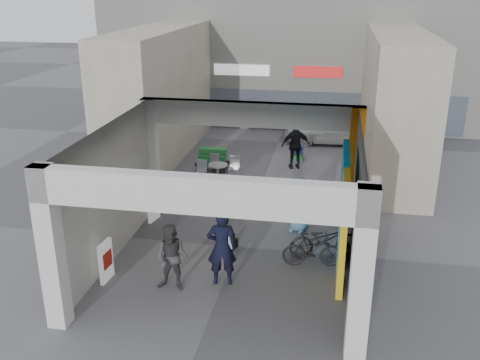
% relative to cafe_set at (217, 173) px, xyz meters
% --- Properties ---
extents(ground, '(90.00, 90.00, 0.00)m').
position_rel_cafe_set_xyz_m(ground, '(1.63, -4.82, -0.30)').
color(ground, '#5E5E64').
rests_on(ground, ground).
extents(arcade_canopy, '(6.40, 6.45, 6.40)m').
position_rel_cafe_set_xyz_m(arcade_canopy, '(2.17, -5.64, 2.00)').
color(arcade_canopy, silver).
rests_on(arcade_canopy, ground).
extents(far_building, '(18.00, 4.08, 8.00)m').
position_rel_cafe_set_xyz_m(far_building, '(1.63, 9.17, 3.69)').
color(far_building, silver).
rests_on(far_building, ground).
extents(plaza_bldg_left, '(2.00, 9.00, 5.00)m').
position_rel_cafe_set_xyz_m(plaza_bldg_left, '(-2.87, 2.68, 2.20)').
color(plaza_bldg_left, '#BDB59D').
rests_on(plaza_bldg_left, ground).
extents(plaza_bldg_right, '(2.00, 9.00, 5.00)m').
position_rel_cafe_set_xyz_m(plaza_bldg_right, '(6.13, 2.68, 2.20)').
color(plaza_bldg_right, '#BDB59D').
rests_on(plaza_bldg_right, ground).
extents(bollard_left, '(0.09, 0.09, 0.94)m').
position_rel_cafe_set_xyz_m(bollard_left, '(0.16, -2.33, 0.17)').
color(bollard_left, gray).
rests_on(bollard_left, ground).
extents(bollard_center, '(0.09, 0.09, 0.90)m').
position_rel_cafe_set_xyz_m(bollard_center, '(1.54, -2.33, 0.15)').
color(bollard_center, gray).
rests_on(bollard_center, ground).
extents(bollard_right, '(0.09, 0.09, 0.86)m').
position_rel_cafe_set_xyz_m(bollard_right, '(3.10, -2.50, 0.13)').
color(bollard_right, gray).
rests_on(bollard_right, ground).
extents(advert_board_near, '(0.14, 0.55, 1.00)m').
position_rel_cafe_set_xyz_m(advert_board_near, '(-1.11, -7.02, 0.21)').
color(advert_board_near, silver).
rests_on(advert_board_near, ground).
extents(advert_board_far, '(0.21, 0.55, 1.00)m').
position_rel_cafe_set_xyz_m(advert_board_far, '(-1.11, -3.58, 0.21)').
color(advert_board_far, silver).
rests_on(advert_board_far, ground).
extents(cafe_set, '(1.41, 1.14, 0.85)m').
position_rel_cafe_set_xyz_m(cafe_set, '(0.00, 0.00, 0.00)').
color(cafe_set, '#ADACB2').
rests_on(cafe_set, ground).
extents(produce_stand, '(1.22, 0.66, 0.80)m').
position_rel_cafe_set_xyz_m(produce_stand, '(-0.41, 1.10, 0.02)').
color(produce_stand, black).
rests_on(produce_stand, ground).
extents(crate_stack, '(0.45, 0.35, 0.56)m').
position_rel_cafe_set_xyz_m(crate_stack, '(2.64, 2.90, -0.02)').
color(crate_stack, '#1A5E26').
rests_on(crate_stack, ground).
extents(border_collie, '(0.25, 0.49, 0.67)m').
position_rel_cafe_set_xyz_m(border_collie, '(1.49, -5.02, -0.03)').
color(border_collie, black).
rests_on(border_collie, ground).
extents(man_with_dog, '(0.76, 0.57, 1.88)m').
position_rel_cafe_set_xyz_m(man_with_dog, '(1.61, -6.67, 0.64)').
color(man_with_dog, black).
rests_on(man_with_dog, ground).
extents(man_back_turned, '(0.82, 0.65, 1.61)m').
position_rel_cafe_set_xyz_m(man_back_turned, '(0.56, -7.13, 0.51)').
color(man_back_turned, '#404043').
rests_on(man_back_turned, ground).
extents(man_elderly, '(0.90, 0.73, 1.61)m').
position_rel_cafe_set_xyz_m(man_elderly, '(3.16, -3.53, 0.50)').
color(man_elderly, '#5888AC').
rests_on(man_elderly, ground).
extents(man_crates, '(1.14, 0.70, 1.82)m').
position_rel_cafe_set_xyz_m(man_crates, '(2.64, 1.84, 0.61)').
color(man_crates, black).
rests_on(man_crates, ground).
extents(bicycle_front, '(1.95, 1.18, 0.97)m').
position_rel_cafe_set_xyz_m(bicycle_front, '(3.93, -4.95, 0.18)').
color(bicycle_front, black).
rests_on(bicycle_front, ground).
extents(bicycle_rear, '(1.56, 0.64, 0.91)m').
position_rel_cafe_set_xyz_m(bicycle_rear, '(3.66, -5.48, 0.15)').
color(bicycle_rear, black).
rests_on(bicycle_rear, ground).
extents(white_van, '(3.97, 1.82, 1.32)m').
position_rel_cafe_set_xyz_m(white_van, '(3.87, 5.44, 0.36)').
color(white_van, white).
rests_on(white_van, ground).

